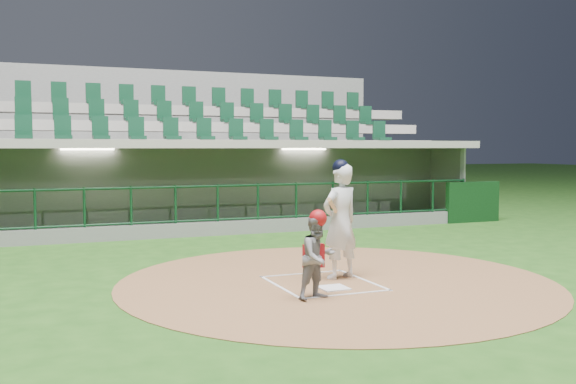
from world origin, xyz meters
TOP-DOWN VIEW (x-y plane):
  - ground at (0.00, 0.00)m, footprint 120.00×120.00m
  - dirt_circle at (0.30, -0.20)m, footprint 7.20×7.20m
  - home_plate at (0.00, -0.70)m, footprint 0.43×0.43m
  - batter_box_chalk at (0.00, -0.30)m, footprint 1.55×1.80m
  - dugout_structure at (0.07, 7.84)m, footprint 16.40×3.70m
  - seating_deck at (0.00, 10.91)m, footprint 17.00×6.72m
  - batter at (0.45, -0.03)m, footprint 0.94×0.96m
  - catcher at (-0.51, -1.22)m, footprint 0.70×0.61m

SIDE VIEW (x-z plane):
  - ground at x=0.00m, z-range 0.00..0.00m
  - dirt_circle at x=0.30m, z-range 0.00..0.01m
  - batter_box_chalk at x=0.00m, z-range 0.01..0.02m
  - home_plate at x=0.00m, z-range 0.01..0.03m
  - catcher at x=-0.51m, z-range 0.00..1.31m
  - dugout_structure at x=0.07m, z-range -0.55..2.45m
  - batter at x=0.45m, z-range 0.00..2.01m
  - seating_deck at x=0.00m, z-range -1.15..4.00m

